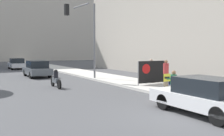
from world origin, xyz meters
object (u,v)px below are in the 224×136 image
object	(u,v)px
motorcycle_on_road	(56,80)
car_on_road_nearest	(37,69)
protest_banner	(152,72)
car_on_road_distant	(17,64)
parked_car_curbside	(204,96)
traffic_light_pole	(85,28)
jogger_on_sidewalk	(166,73)
pedestrian_behind	(151,71)
seated_protester	(174,81)

from	to	relation	value
motorcycle_on_road	car_on_road_nearest	bearing A→B (deg)	86.07
protest_banner	car_on_road_distant	distance (m)	22.43
protest_banner	car_on_road_distant	world-z (taller)	protest_banner
parked_car_curbside	motorcycle_on_road	distance (m)	9.91
protest_banner	car_on_road_distant	bearing A→B (deg)	103.61
traffic_light_pole	car_on_road_nearest	xyz separation A→B (m)	(-2.74, 4.86, -3.48)
protest_banner	jogger_on_sidewalk	bearing A→B (deg)	-89.50
protest_banner	car_on_road_distant	size ratio (longest dim) A/B	0.53
protest_banner	car_on_road_nearest	xyz separation A→B (m)	(-5.24, 10.30, -0.25)
jogger_on_sidewalk	pedestrian_behind	world-z (taller)	same
pedestrian_behind	jogger_on_sidewalk	bearing A→B (deg)	-1.34
pedestrian_behind	protest_banner	distance (m)	0.81
parked_car_curbside	car_on_road_distant	distance (m)	28.74
car_on_road_distant	pedestrian_behind	bearing A→B (deg)	-74.78
car_on_road_distant	motorcycle_on_road	size ratio (longest dim) A/B	2.11
parked_car_curbside	traffic_light_pole	bearing A→B (deg)	87.84
seated_protester	car_on_road_nearest	distance (m)	14.41
parked_car_curbside	motorcycle_on_road	size ratio (longest dim) A/B	2.04
car_on_road_distant	motorcycle_on_road	distance (m)	19.15
car_on_road_nearest	car_on_road_distant	world-z (taller)	car_on_road_nearest
seated_protester	motorcycle_on_road	bearing A→B (deg)	123.57
parked_car_curbside	motorcycle_on_road	xyz separation A→B (m)	(-2.81, 9.50, -0.18)
parked_car_curbside	pedestrian_behind	bearing A→B (deg)	65.46
jogger_on_sidewalk	motorcycle_on_road	bearing A→B (deg)	-44.49
parked_car_curbside	car_on_road_nearest	size ratio (longest dim) A/B	0.96
traffic_light_pole	parked_car_curbside	distance (m)	12.78
seated_protester	pedestrian_behind	distance (m)	4.62
seated_protester	jogger_on_sidewalk	bearing A→B (deg)	56.38
jogger_on_sidewalk	car_on_road_nearest	size ratio (longest dim) A/B	0.39
motorcycle_on_road	car_on_road_distant	bearing A→B (deg)	88.55
seated_protester	motorcycle_on_road	world-z (taller)	seated_protester
traffic_light_pole	motorcycle_on_road	bearing A→B (deg)	-139.69
jogger_on_sidewalk	car_on_road_nearest	distance (m)	12.81
car_on_road_nearest	motorcycle_on_road	distance (m)	7.66
car_on_road_distant	motorcycle_on_road	bearing A→B (deg)	-91.45
seated_protester	protest_banner	world-z (taller)	protest_banner
protest_banner	motorcycle_on_road	bearing A→B (deg)	155.23
protest_banner	car_on_road_nearest	world-z (taller)	protest_banner
traffic_light_pole	car_on_road_nearest	size ratio (longest dim) A/B	1.40
protest_banner	traffic_light_pole	bearing A→B (deg)	114.66
pedestrian_behind	car_on_road_distant	world-z (taller)	pedestrian_behind
jogger_on_sidewalk	car_on_road_distant	bearing A→B (deg)	-86.65
jogger_on_sidewalk	pedestrian_behind	bearing A→B (deg)	-112.14
car_on_road_distant	jogger_on_sidewalk	bearing A→B (deg)	-77.14
seated_protester	traffic_light_pole	world-z (taller)	traffic_light_pole
car_on_road_nearest	traffic_light_pole	bearing A→B (deg)	-60.57
motorcycle_on_road	jogger_on_sidewalk	bearing A→B (deg)	-34.98
car_on_road_distant	motorcycle_on_road	xyz separation A→B (m)	(-0.48, -19.14, -0.20)
protest_banner	motorcycle_on_road	distance (m)	6.36
jogger_on_sidewalk	pedestrian_behind	distance (m)	2.10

